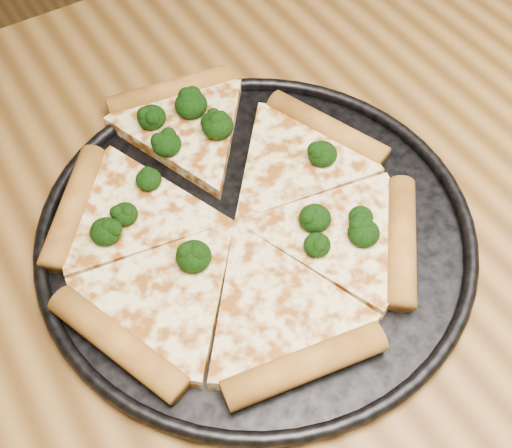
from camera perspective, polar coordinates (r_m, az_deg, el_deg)
dining_table at (r=0.69m, az=8.29°, el=-4.48°), size 1.20×0.90×0.75m
pizza_pan at (r=0.59m, az=-0.00°, el=-0.47°), size 0.39×0.39×0.02m
pizza at (r=0.59m, az=-2.08°, el=0.54°), size 0.34×0.37×0.03m
broccoli_florets at (r=0.61m, az=-2.98°, el=4.46°), size 0.24×0.25×0.02m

